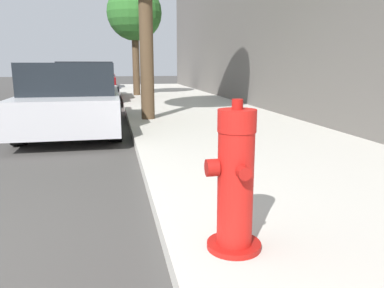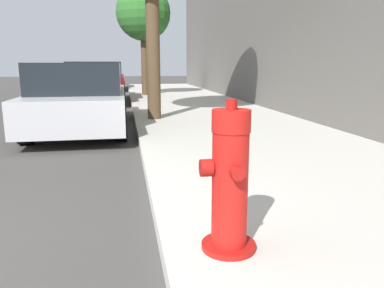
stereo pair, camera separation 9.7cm
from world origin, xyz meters
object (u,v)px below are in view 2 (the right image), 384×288
(parked_car_near, at_px, (81,98))
(street_tree_far, at_px, (143,14))
(parked_car_far, at_px, (104,77))
(fire_hydrant, at_px, (229,183))
(parked_car_mid, at_px, (97,83))

(parked_car_near, relative_size, street_tree_far, 1.06)
(parked_car_near, height_order, parked_car_far, parked_car_near)
(fire_hydrant, xyz_separation_m, parked_car_near, (-1.44, 5.48, 0.07))
(fire_hydrant, relative_size, parked_car_far, 0.23)
(fire_hydrant, relative_size, parked_car_mid, 0.23)
(fire_hydrant, height_order, parked_car_far, parked_car_far)
(parked_car_mid, height_order, parked_car_far, parked_car_mid)
(street_tree_far, bearing_deg, parked_car_far, 108.21)
(street_tree_far, bearing_deg, fire_hydrant, -90.84)
(parked_car_near, height_order, parked_car_mid, parked_car_mid)
(parked_car_near, bearing_deg, street_tree_far, 76.50)
(parked_car_mid, relative_size, street_tree_far, 1.03)
(parked_car_near, bearing_deg, fire_hydrant, -75.29)
(parked_car_mid, bearing_deg, parked_car_near, -89.28)
(parked_car_far, bearing_deg, parked_car_near, -89.39)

